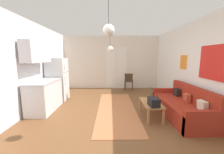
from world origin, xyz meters
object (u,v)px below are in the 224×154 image
(couch, at_px, (183,107))
(pendant_lamp_far, at_px, (110,49))
(coffee_table, at_px, (151,104))
(refrigerator, at_px, (58,79))
(accent_chair, at_px, (129,81))
(pendant_lamp_near, at_px, (109,30))
(handbag, at_px, (154,102))
(bamboo_vase, at_px, (150,98))

(couch, relative_size, pendant_lamp_far, 2.36)
(couch, height_order, coffee_table, couch)
(refrigerator, relative_size, accent_chair, 1.88)
(pendant_lamp_near, distance_m, pendant_lamp_far, 2.48)
(refrigerator, height_order, accent_chair, refrigerator)
(couch, relative_size, handbag, 6.01)
(couch, distance_m, refrigerator, 4.30)
(pendant_lamp_near, relative_size, pendant_lamp_far, 0.77)
(couch, bearing_deg, refrigerator, 159.57)
(coffee_table, xyz_separation_m, accent_chair, (-0.20, 2.94, 0.13))
(couch, distance_m, pendant_lamp_near, 2.90)
(couch, xyz_separation_m, accent_chair, (-1.11, 2.87, 0.23))
(couch, height_order, pendant_lamp_far, pendant_lamp_far)
(pendant_lamp_far, bearing_deg, coffee_table, -57.28)
(pendant_lamp_near, bearing_deg, bamboo_vase, 37.16)
(accent_chair, xyz_separation_m, pendant_lamp_near, (-0.94, -3.71, 1.65))
(handbag, relative_size, pendant_lamp_far, 0.39)
(bamboo_vase, distance_m, handbag, 0.37)
(refrigerator, xyz_separation_m, accent_chair, (2.89, 1.38, -0.30))
(accent_chair, relative_size, pendant_lamp_far, 0.97)
(couch, distance_m, handbag, 1.04)
(handbag, bearing_deg, pendant_lamp_far, 118.17)
(handbag, distance_m, refrigerator, 3.58)
(bamboo_vase, relative_size, handbag, 1.16)
(handbag, bearing_deg, accent_chair, 93.01)
(coffee_table, relative_size, refrigerator, 0.57)
(accent_chair, bearing_deg, pendant_lamp_near, 87.74)
(pendant_lamp_near, bearing_deg, accent_chair, 75.87)
(couch, bearing_deg, coffee_table, -175.70)
(couch, bearing_deg, accent_chair, 111.13)
(couch, height_order, bamboo_vase, couch)
(handbag, bearing_deg, pendant_lamp_near, -156.31)
(accent_chair, distance_m, pendant_lamp_far, 2.10)
(accent_chair, height_order, pendant_lamp_near, pendant_lamp_near)
(couch, xyz_separation_m, handbag, (-0.94, -0.36, 0.26))
(handbag, bearing_deg, coffee_table, 84.29)
(coffee_table, bearing_deg, accent_chair, 93.86)
(bamboo_vase, xyz_separation_m, pendant_lamp_near, (-1.13, -0.85, 1.63))
(coffee_table, distance_m, pendant_lamp_far, 2.56)
(couch, relative_size, accent_chair, 2.43)
(bamboo_vase, bearing_deg, refrigerator, 154.40)
(handbag, bearing_deg, bamboo_vase, 86.63)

